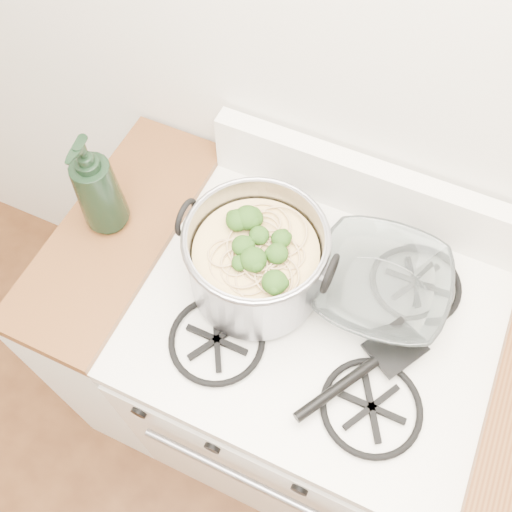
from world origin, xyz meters
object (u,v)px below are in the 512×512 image
object	(u,v)px
stock_pot	(256,261)
spatula	(396,346)
glass_bowl	(379,288)
bottle	(96,185)
gas_range	(302,381)

from	to	relation	value
stock_pot	spatula	world-z (taller)	stock_pot
stock_pot	glass_bowl	bearing A→B (deg)	19.35
spatula	bottle	distance (m)	0.71
gas_range	glass_bowl	xyz separation A→B (m)	(0.10, 0.10, 0.50)
stock_pot	spatula	distance (m)	0.33
gas_range	glass_bowl	bearing A→B (deg)	43.52
spatula	stock_pot	bearing A→B (deg)	-153.21
spatula	bottle	size ratio (longest dim) A/B	1.15
glass_bowl	bottle	size ratio (longest dim) A/B	0.43
spatula	glass_bowl	size ratio (longest dim) A/B	2.69
stock_pot	spatula	xyz separation A→B (m)	(0.32, -0.02, -0.08)
spatula	glass_bowl	distance (m)	0.13
stock_pot	glass_bowl	xyz separation A→B (m)	(0.25, 0.09, -0.08)
bottle	spatula	bearing A→B (deg)	-9.45
gas_range	spatula	xyz separation A→B (m)	(0.17, -0.01, 0.50)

